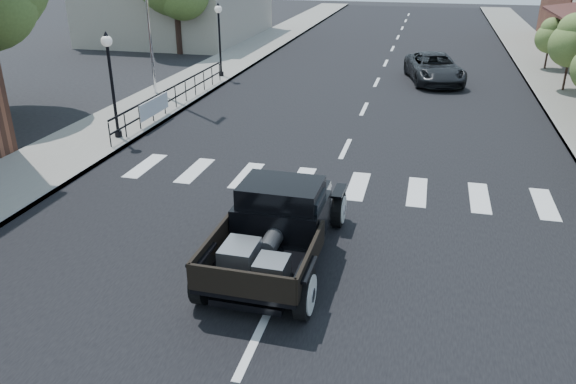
# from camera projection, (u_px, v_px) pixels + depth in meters

# --- Properties ---
(ground) EXTENTS (120.00, 120.00, 0.00)m
(ground) POSITION_uv_depth(u_px,v_px,m) (296.00, 254.00, 12.05)
(ground) COLOR black
(ground) RESTS_ON ground
(road) EXTENTS (14.00, 80.00, 0.02)m
(road) POSITION_uv_depth(u_px,v_px,m) (372.00, 92.00, 25.36)
(road) COLOR black
(road) RESTS_ON ground
(road_markings) EXTENTS (12.00, 60.00, 0.06)m
(road_markings) POSITION_uv_depth(u_px,v_px,m) (358.00, 123.00, 20.93)
(road_markings) COLOR silver
(road_markings) RESTS_ON ground
(sidewalk_left) EXTENTS (3.00, 80.00, 0.15)m
(sidewalk_left) POSITION_uv_depth(u_px,v_px,m) (197.00, 81.00, 27.23)
(sidewalk_left) COLOR gray
(sidewalk_left) RESTS_ON ground
(sidewalk_right) EXTENTS (3.00, 80.00, 0.15)m
(sidewalk_right) POSITION_uv_depth(u_px,v_px,m) (576.00, 102.00, 23.45)
(sidewalk_right) COLOR gray
(sidewalk_right) RESTS_ON ground
(low_building_left) EXTENTS (10.00, 12.00, 5.00)m
(low_building_left) POSITION_uv_depth(u_px,v_px,m) (180.00, 1.00, 39.24)
(low_building_left) COLOR #AAA18F
(low_building_left) RESTS_ON ground
(railing) EXTENTS (0.08, 10.00, 1.00)m
(railing) POSITION_uv_depth(u_px,v_px,m) (175.00, 95.00, 22.29)
(railing) COLOR black
(railing) RESTS_ON sidewalk_left
(banner) EXTENTS (0.04, 2.20, 0.60)m
(banner) POSITION_uv_depth(u_px,v_px,m) (155.00, 113.00, 20.58)
(banner) COLOR silver
(banner) RESTS_ON sidewalk_left
(lamp_post_b) EXTENTS (0.36, 0.36, 3.47)m
(lamp_post_b) POSITION_uv_depth(u_px,v_px,m) (112.00, 86.00, 18.31)
(lamp_post_b) COLOR black
(lamp_post_b) RESTS_ON sidewalk_left
(lamp_post_c) EXTENTS (0.36, 0.36, 3.47)m
(lamp_post_c) POSITION_uv_depth(u_px,v_px,m) (220.00, 40.00, 27.19)
(lamp_post_c) COLOR black
(lamp_post_c) RESTS_ON sidewalk_left
(small_tree_d) EXTENTS (1.92, 1.92, 3.20)m
(small_tree_d) POSITION_uv_depth(u_px,v_px,m) (570.00, 54.00, 24.49)
(small_tree_d) COLOR #566F33
(small_tree_d) RESTS_ON sidewalk_right
(small_tree_e) EXTENTS (1.50, 1.50, 2.49)m
(small_tree_e) POSITION_uv_depth(u_px,v_px,m) (549.00, 44.00, 29.03)
(small_tree_e) COLOR #566F33
(small_tree_e) RESTS_ON sidewalk_right
(hotrod_pickup) EXTENTS (2.39, 5.03, 1.74)m
(hotrod_pickup) POSITION_uv_depth(u_px,v_px,m) (279.00, 224.00, 11.45)
(hotrod_pickup) COLOR black
(hotrod_pickup) RESTS_ON ground
(second_car) EXTENTS (3.24, 5.23, 1.35)m
(second_car) POSITION_uv_depth(u_px,v_px,m) (434.00, 68.00, 26.95)
(second_car) COLOR black
(second_car) RESTS_ON ground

